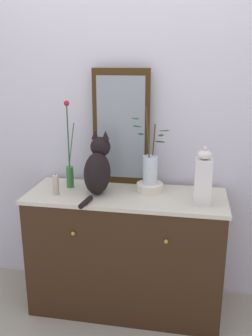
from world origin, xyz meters
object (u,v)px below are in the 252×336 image
(sideboard, at_px, (126,252))
(mirror_leaning, at_px, (121,128))
(candle_pillar, at_px, (56,185))
(vase_glass_clear, at_px, (150,167))
(cat_sitting, at_px, (98,168))
(jar_lidded_porcelain, at_px, (203,178))
(vase_slim_green, at_px, (70,167))
(bowl_porcelain, at_px, (150,187))

(sideboard, height_order, mirror_leaning, mirror_leaning)
(sideboard, distance_m, candle_pillar, 0.67)
(sideboard, xyz_separation_m, mirror_leaning, (-0.08, 0.22, 0.82))
(sideboard, bearing_deg, mirror_leaning, 108.56)
(vase_glass_clear, height_order, candle_pillar, vase_glass_clear)
(sideboard, xyz_separation_m, vase_glass_clear, (0.15, 0.08, 0.59))
(sideboard, xyz_separation_m, cat_sitting, (-0.19, -0.01, 0.59))
(cat_sitting, relative_size, jar_lidded_porcelain, 1.13)
(jar_lidded_porcelain, height_order, candle_pillar, jar_lidded_porcelain)
(vase_slim_green, bearing_deg, vase_glass_clear, 1.36)
(vase_slim_green, distance_m, bowl_porcelain, 0.56)
(cat_sitting, height_order, candle_pillar, cat_sitting)
(cat_sitting, bearing_deg, vase_glass_clear, 15.56)
(vase_glass_clear, bearing_deg, cat_sitting, -164.44)
(mirror_leaning, height_order, vase_slim_green, mirror_leaning)
(sideboard, distance_m, jar_lidded_porcelain, 0.77)
(vase_slim_green, bearing_deg, sideboard, -9.86)
(bowl_porcelain, bearing_deg, candle_pillar, -163.93)
(bowl_porcelain, relative_size, jar_lidded_porcelain, 0.49)
(cat_sitting, xyz_separation_m, jar_lidded_porcelain, (0.67, -0.07, -0.00))
(jar_lidded_porcelain, bearing_deg, vase_slim_green, 170.43)
(sideboard, relative_size, mirror_leaning, 1.64)
(vase_glass_clear, relative_size, candle_pillar, 3.52)
(vase_slim_green, bearing_deg, candle_pillar, -105.49)
(sideboard, relative_size, vase_glass_clear, 2.58)
(mirror_leaning, relative_size, candle_pillar, 5.53)
(vase_glass_clear, bearing_deg, vase_slim_green, -178.64)
(mirror_leaning, height_order, candle_pillar, mirror_leaning)
(cat_sitting, distance_m, vase_slim_green, 0.23)
(vase_slim_green, xyz_separation_m, vase_glass_clear, (0.55, 0.01, 0.02))
(sideboard, relative_size, jar_lidded_porcelain, 3.59)
(cat_sitting, relative_size, vase_glass_clear, 0.81)
(sideboard, xyz_separation_m, bowl_porcelain, (0.15, 0.08, 0.45))
(jar_lidded_porcelain, bearing_deg, vase_glass_clear, 154.34)
(vase_glass_clear, bearing_deg, jar_lidded_porcelain, -25.66)
(cat_sitting, relative_size, bowl_porcelain, 2.30)
(sideboard, distance_m, mirror_leaning, 0.85)
(jar_lidded_porcelain, bearing_deg, bowl_porcelain, 154.22)
(cat_sitting, distance_m, candle_pillar, 0.29)
(bowl_porcelain, bearing_deg, jar_lidded_porcelain, -25.78)
(cat_sitting, xyz_separation_m, bowl_porcelain, (0.33, 0.09, -0.14))
(bowl_porcelain, bearing_deg, cat_sitting, -164.33)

